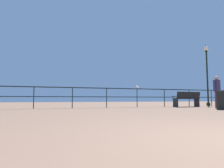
% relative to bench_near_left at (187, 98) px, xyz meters
% --- Properties ---
extents(pier_railing, '(20.12, 0.05, 1.06)m').
position_rel_bench_near_left_xyz_m(pier_railing, '(-5.63, 0.72, 0.26)').
color(pier_railing, '#1A252A').
rests_on(pier_railing, ground_plane).
extents(bench_near_left, '(1.76, 0.70, 0.88)m').
position_rel_bench_near_left_xyz_m(bench_near_left, '(0.00, 0.00, 0.00)').
color(bench_near_left, black).
rests_on(bench_near_left, ground_plane).
extents(lamppost_center, '(0.31, 0.31, 4.18)m').
position_rel_bench_near_left_xyz_m(lamppost_center, '(2.55, 0.96, 1.94)').
color(lamppost_center, black).
rests_on(lamppost_center, ground_plane).
extents(person_by_bench, '(0.54, 0.33, 1.71)m').
position_rel_bench_near_left_xyz_m(person_by_bench, '(0.98, -1.20, 0.46)').
color(person_by_bench, '#A02C3D').
rests_on(person_by_bench, ground_plane).
extents(seagull_on_rail, '(0.34, 0.22, 0.17)m').
position_rel_bench_near_left_xyz_m(seagull_on_rail, '(-2.87, 0.71, 0.62)').
color(seagull_on_rail, white).
rests_on(seagull_on_rail, pier_railing).
extents(trash_bin, '(0.41, 0.41, 0.79)m').
position_rel_bench_near_left_xyz_m(trash_bin, '(-0.66, -2.87, -0.12)').
color(trash_bin, black).
rests_on(trash_bin, ground_plane).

